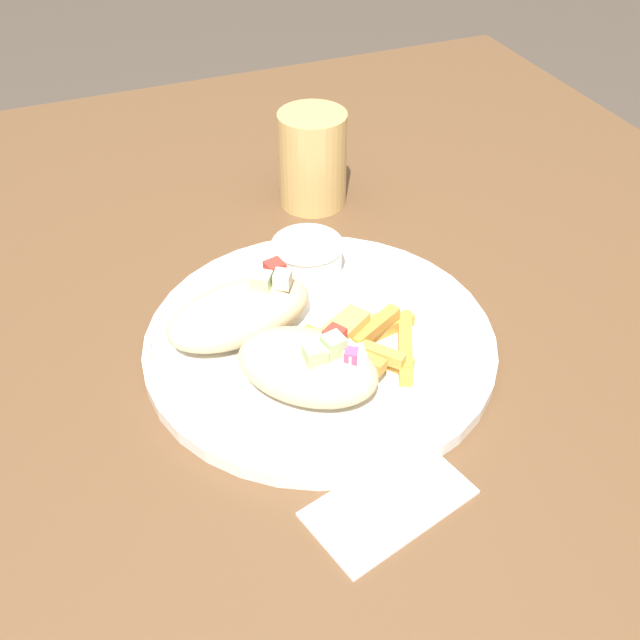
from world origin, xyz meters
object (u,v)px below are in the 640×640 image
plate (320,341)px  water_glass (313,163)px  pita_sandwich_near (309,366)px  sauce_ramekin (307,257)px  pita_sandwich_far (240,312)px  fries_pile (360,341)px

plate → water_glass: water_glass is taller
pita_sandwich_near → sauce_ramekin: (0.06, 0.14, -0.00)m
plate → pita_sandwich_far: pita_sandwich_far is taller
water_glass → fries_pile: bearing=-103.2°
fries_pile → plate: bearing=130.3°
plate → fries_pile: 0.04m
pita_sandwich_far → plate: bearing=-36.2°
pita_sandwich_near → sauce_ramekin: bearing=112.7°
pita_sandwich_far → water_glass: size_ratio=1.34×
pita_sandwich_near → sauce_ramekin: pita_sandwich_near is taller
sauce_ramekin → water_glass: water_glass is taller
plate → pita_sandwich_far: size_ratio=2.17×
fries_pile → sauce_ramekin: size_ratio=1.71×
sauce_ramekin → water_glass: bearing=66.5°
pita_sandwich_near → pita_sandwich_far: bearing=153.1°
plate → water_glass: size_ratio=2.90×
water_glass → pita_sandwich_far: bearing=-126.2°
pita_sandwich_far → fries_pile: pita_sandwich_far is taller
fries_pile → sauce_ramekin: 0.12m
sauce_ramekin → water_glass: (0.06, 0.15, 0.01)m
pita_sandwich_near → sauce_ramekin: size_ratio=1.98×
plate → sauce_ramekin: size_ratio=4.48×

